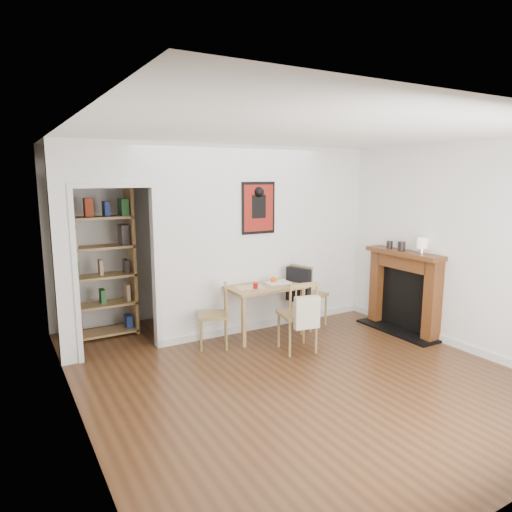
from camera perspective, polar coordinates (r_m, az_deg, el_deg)
ground at (r=5.44m, az=3.87°, el=-13.76°), size 5.20×5.20×0.00m
room_shell at (r=6.25m, az=-2.13°, el=1.78°), size 5.20×5.20×5.20m
dining_table at (r=6.29m, az=0.96°, el=-4.42°), size 1.04×0.66×0.71m
chair_left at (r=5.94m, az=-5.36°, el=-7.44°), size 0.55×0.55×0.83m
chair_right at (r=6.70m, az=6.48°, el=-4.76°), size 0.64×0.59×0.94m
chair_front at (r=5.79m, az=5.25°, el=-7.36°), size 0.54×0.58×0.92m
bookshelf at (r=6.52m, az=-18.85°, el=-0.71°), size 0.89×0.35×2.11m
fireplace at (r=6.79m, az=18.04°, el=-3.90°), size 0.45×1.25×1.16m
red_glass at (r=6.06m, az=-0.07°, el=-3.75°), size 0.06×0.06×0.08m
orange_fruit at (r=6.40m, az=2.18°, el=-2.99°), size 0.09×0.09×0.09m
placemat at (r=6.15m, az=-0.77°, el=-3.91°), size 0.41×0.34×0.00m
notebook at (r=6.40m, az=2.71°, el=-3.31°), size 0.35×0.27×0.02m
mantel_lamp at (r=6.45m, az=20.07°, el=1.41°), size 0.14×0.14×0.22m
ceramic_jar_a at (r=6.67m, az=17.73°, el=1.18°), size 0.11×0.11×0.13m
ceramic_jar_b at (r=6.82m, az=16.36°, el=1.37°), size 0.09×0.09×0.11m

